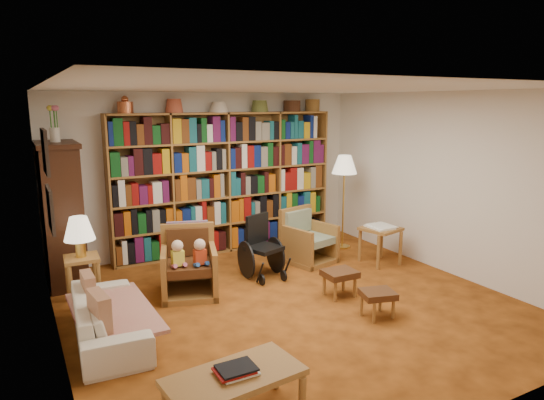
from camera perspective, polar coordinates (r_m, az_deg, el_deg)
floor at (r=5.91m, az=2.09°, el=-12.02°), size 5.00×5.00×0.00m
ceiling at (r=5.42m, az=2.28°, el=13.00°), size 5.00×5.00×0.00m
wall_back at (r=7.76m, az=-7.25°, el=3.18°), size 5.00×0.00×5.00m
wall_front at (r=3.68m, az=22.53°, el=-6.89°), size 5.00×0.00×5.00m
wall_left at (r=4.80m, az=-24.50°, el=-2.87°), size 0.00×5.00×5.00m
wall_right at (r=7.12m, az=19.81°, el=1.85°), size 0.00×5.00×5.00m
bookshelf at (r=7.69m, az=-5.38°, el=2.55°), size 3.60×0.30×2.42m
curio_cabinet at (r=6.83m, az=-23.51°, el=-1.34°), size 0.50×0.95×2.40m
framed_pictures at (r=5.03m, az=-24.86°, el=2.07°), size 0.03×0.52×0.97m
sofa at (r=5.27m, az=-18.66°, el=-12.92°), size 1.62×0.72×0.46m
sofa_throw at (r=5.25m, az=-18.16°, el=-12.17°), size 0.77×1.40×0.04m
cushion_left at (r=5.49m, az=-20.80°, el=-9.59°), size 0.11×0.35×0.35m
cushion_right at (r=4.85m, az=-19.63°, el=-12.35°), size 0.17×0.39×0.38m
side_table_lamp at (r=6.17m, az=-21.41°, el=-7.63°), size 0.40×0.40×0.58m
table_lamp at (r=6.03m, az=-21.74°, el=-3.29°), size 0.35×0.35×0.48m
armchair_leather at (r=6.18m, az=-9.99°, el=-7.61°), size 0.88×0.88×0.86m
armchair_sage at (r=7.32m, az=4.03°, el=-4.84°), size 0.79×0.81×0.80m
wheelchair at (r=6.67m, az=-1.27°, el=-5.74°), size 0.52×0.67×0.84m
floor_lamp at (r=7.84m, az=8.52°, el=3.71°), size 0.40×0.40×1.53m
side_table_papers at (r=7.32m, az=12.65°, el=-3.86°), size 0.60×0.60×0.58m
footstool_a at (r=6.06m, az=7.97°, el=-8.77°), size 0.40×0.34×0.33m
footstool_b at (r=5.58m, az=12.34°, el=-10.96°), size 0.43×0.39×0.31m
coffee_table at (r=3.85m, az=-4.46°, el=-20.31°), size 1.07×0.62×0.43m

